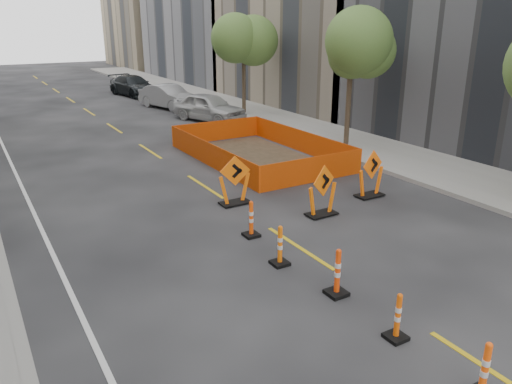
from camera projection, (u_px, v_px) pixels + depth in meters
ground_plane at (412, 320)px, 10.20m from camera, size 140.00×140.00×0.00m
sidewalk_right at (355, 144)px, 24.25m from camera, size 4.00×90.00×0.15m
bld_right_c at (336, 1)px, 35.41m from camera, size 12.00×16.00×14.00m
bld_right_e at (162, 0)px, 63.36m from camera, size 12.00×14.00×16.00m
tree_r_b at (352, 49)px, 22.50m from camera, size 2.80×2.80×5.95m
tree_r_c at (244, 41)px, 30.63m from camera, size 2.80×2.80×5.95m
channelizer_2 at (485, 371)px, 7.94m from camera, size 0.42×0.42×1.07m
channelizer_3 at (398, 316)px, 9.46m from camera, size 0.39×0.39×0.99m
channelizer_4 at (338, 272)px, 10.97m from camera, size 0.44×0.44×1.12m
channelizer_5 at (280, 245)px, 12.35m from camera, size 0.42×0.42×1.06m
channelizer_6 at (251, 219)px, 13.97m from camera, size 0.42×0.42×1.07m
chevron_sign_left at (235, 180)px, 16.33m from camera, size 1.26×0.96×1.67m
chevron_sign_center at (322, 191)px, 15.38m from camera, size 1.22×0.91×1.64m
chevron_sign_right at (371, 174)px, 17.02m from camera, size 1.21×0.86×1.66m
safety_fence at (258, 147)px, 21.84m from camera, size 4.76×8.03×1.00m
parked_car_near at (209, 107)px, 29.84m from camera, size 3.54×5.21×1.65m
parked_car_mid at (168, 97)px, 34.04m from camera, size 2.96×5.10×1.59m
parked_car_far at (133, 86)px, 39.74m from camera, size 3.07×5.63×1.55m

